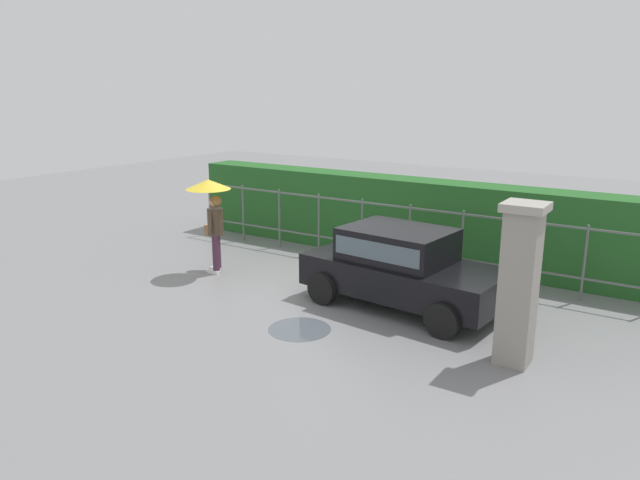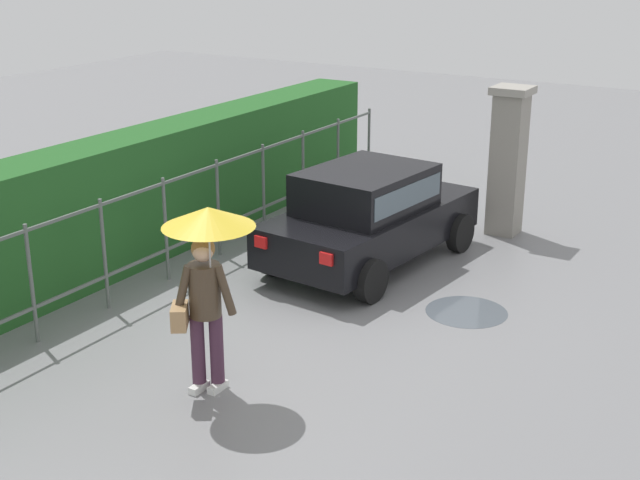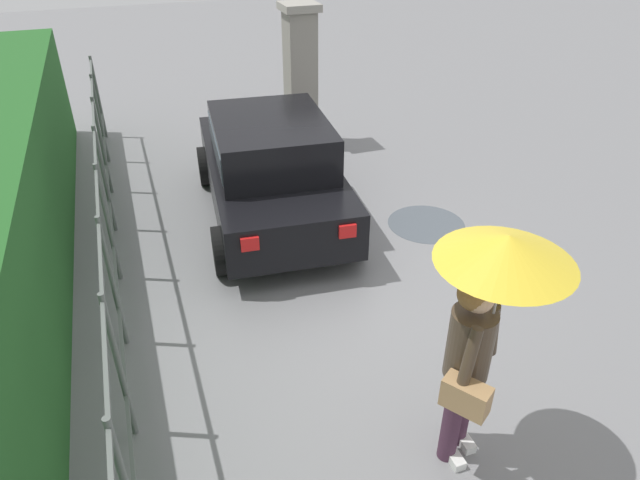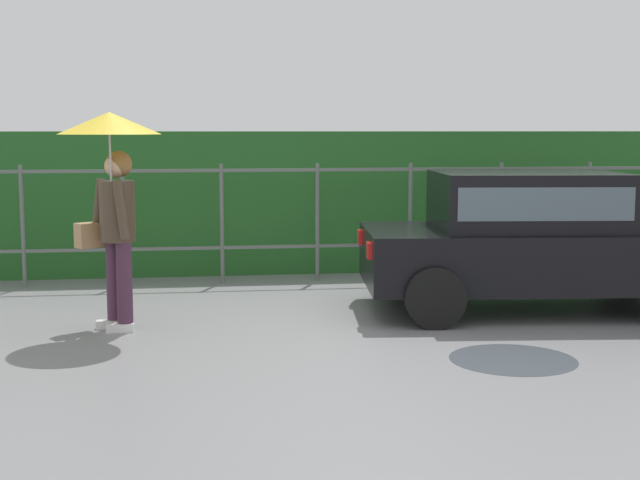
{
  "view_description": "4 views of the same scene",
  "coord_description": "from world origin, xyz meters",
  "views": [
    {
      "loc": [
        6.2,
        -9.18,
        3.96
      ],
      "look_at": [
        -0.04,
        0.26,
        1.05
      ],
      "focal_mm": 33.11,
      "sensor_mm": 36.0,
      "label": 1
    },
    {
      "loc": [
        -9.3,
        -5.48,
        4.66
      ],
      "look_at": [
        -0.09,
        0.1,
        0.95
      ],
      "focal_mm": 49.67,
      "sensor_mm": 36.0,
      "label": 2
    },
    {
      "loc": [
        -5.18,
        2.09,
        4.01
      ],
      "look_at": [
        -0.55,
        0.44,
        0.95
      ],
      "focal_mm": 31.91,
      "sensor_mm": 36.0,
      "label": 3
    },
    {
      "loc": [
        -1.8,
        -8.6,
        1.92
      ],
      "look_at": [
        -0.65,
        -0.09,
        0.85
      ],
      "focal_mm": 49.71,
      "sensor_mm": 36.0,
      "label": 4
    }
  ],
  "objects": [
    {
      "name": "ground_plane",
      "position": [
        0.0,
        0.0,
        0.0
      ],
      "size": [
        40.0,
        40.0,
        0.0
      ],
      "primitive_type": "plane",
      "color": "slate"
    },
    {
      "name": "car",
      "position": [
        1.7,
        0.35,
        0.8
      ],
      "size": [
        3.86,
        2.14,
        1.48
      ],
      "rotation": [
        0.0,
        0.0,
        -0.09
      ],
      "color": "black",
      "rests_on": "ground"
    },
    {
      "name": "pedestrian",
      "position": [
        -2.62,
        -0.06,
        1.54
      ],
      "size": [
        0.96,
        0.96,
        2.09
      ],
      "rotation": [
        0.0,
        0.0,
        -2.55
      ],
      "color": "#47283D",
      "rests_on": "ground"
    },
    {
      "name": "gate_pillar",
      "position": [
        4.15,
        -0.87,
        1.24
      ],
      "size": [
        0.6,
        0.6,
        2.42
      ],
      "color": "gray",
      "rests_on": "ground"
    },
    {
      "name": "fence_section",
      "position": [
        0.27,
        2.49,
        0.83
      ],
      "size": [
        10.91,
        0.05,
        1.5
      ],
      "color": "#59605B",
      "rests_on": "ground"
    },
    {
      "name": "hedge_row",
      "position": [
        0.27,
        3.48,
        0.95
      ],
      "size": [
        11.86,
        0.9,
        1.9
      ],
      "primitive_type": "cube",
      "color": "#235B23",
      "rests_on": "ground"
    },
    {
      "name": "puddle_near",
      "position": [
        0.79,
        -1.61,
        0.0
      ],
      "size": [
        1.07,
        1.07,
        0.0
      ],
      "primitive_type": "cylinder",
      "color": "#4C545B",
      "rests_on": "ground"
    }
  ]
}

